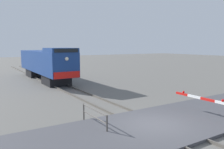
% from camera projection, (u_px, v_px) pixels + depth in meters
% --- Properties ---
extents(ground_plane, '(160.00, 160.00, 0.00)m').
position_uv_depth(ground_plane, '(154.00, 127.00, 11.94)').
color(ground_plane, '#605E59').
extents(rail_track_left, '(0.08, 80.00, 0.15)m').
position_uv_depth(rail_track_left, '(144.00, 129.00, 11.55)').
color(rail_track_left, '#59544C').
rests_on(rail_track_left, ground_plane).
extents(rail_track_right, '(0.08, 80.00, 0.15)m').
position_uv_depth(rail_track_right, '(164.00, 123.00, 12.31)').
color(rail_track_right, '#59544C').
rests_on(rail_track_right, ground_plane).
extents(road_surface, '(36.00, 5.24, 0.16)m').
position_uv_depth(road_surface, '(154.00, 126.00, 11.93)').
color(road_surface, '#47474C').
rests_on(road_surface, ground_plane).
extents(locomotive, '(2.76, 14.57, 3.96)m').
position_uv_depth(locomotive, '(46.00, 63.00, 27.78)').
color(locomotive, black).
rests_on(locomotive, ground_plane).
extents(guard_railing, '(0.08, 2.65, 0.95)m').
position_uv_depth(guard_railing, '(94.00, 115.00, 11.98)').
color(guard_railing, '#4C4742').
rests_on(guard_railing, ground_plane).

